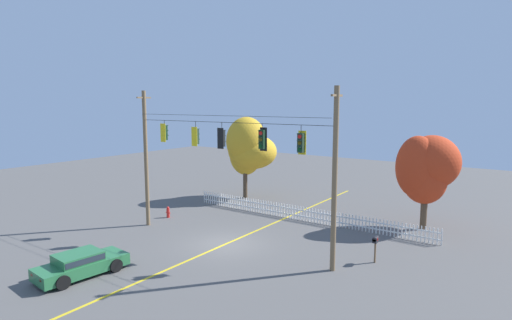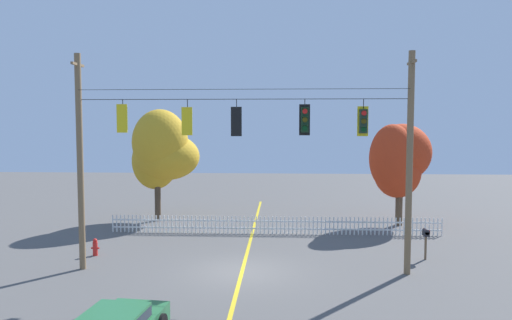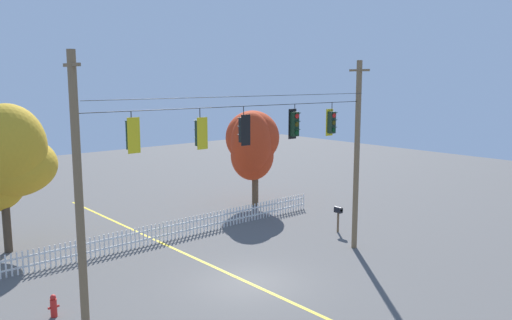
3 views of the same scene
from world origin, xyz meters
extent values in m
plane|color=#565451|center=(0.00, 0.00, 0.00)|extent=(80.00, 80.00, 0.00)
cube|color=gold|center=(0.00, 0.00, 0.00)|extent=(0.16, 36.00, 0.01)
cylinder|color=brown|center=(-6.65, 0.00, 4.43)|extent=(0.26, 0.26, 8.87)
cylinder|color=brown|center=(6.65, 0.00, 4.43)|extent=(0.26, 0.26, 8.87)
cube|color=brown|center=(-6.65, 0.00, 8.42)|extent=(0.10, 1.10, 0.10)
cube|color=brown|center=(6.65, 0.00, 8.42)|extent=(0.10, 1.10, 0.10)
cylinder|color=black|center=(0.00, 0.00, 7.01)|extent=(13.10, 0.02, 0.02)
cylinder|color=black|center=(0.00, -0.25, 7.38)|extent=(13.10, 0.02, 0.02)
cylinder|color=black|center=(-4.83, 0.00, 6.86)|extent=(0.03, 0.03, 0.30)
cube|color=yellow|center=(-4.83, -0.13, 6.24)|extent=(0.43, 0.02, 1.14)
cube|color=black|center=(-4.83, 0.00, 6.24)|extent=(0.30, 0.24, 0.92)
cylinder|color=red|center=(-4.83, 0.14, 6.55)|extent=(0.20, 0.03, 0.20)
cube|color=black|center=(-4.83, 0.18, 6.66)|extent=(0.22, 0.12, 0.06)
cylinder|color=#463B09|center=(-4.83, 0.14, 6.24)|extent=(0.20, 0.03, 0.20)
cube|color=black|center=(-4.83, 0.18, 6.36)|extent=(0.22, 0.12, 0.06)
cylinder|color=#073513|center=(-4.83, 0.14, 5.93)|extent=(0.20, 0.03, 0.20)
cube|color=black|center=(-4.83, 0.18, 6.05)|extent=(0.22, 0.12, 0.06)
cylinder|color=black|center=(-2.19, 0.00, 6.79)|extent=(0.03, 0.03, 0.42)
cube|color=yellow|center=(-2.19, -0.13, 6.13)|extent=(0.43, 0.02, 1.13)
cube|color=#1E3323|center=(-2.19, 0.00, 6.13)|extent=(0.30, 0.24, 0.91)
cylinder|color=red|center=(-2.19, 0.14, 6.43)|extent=(0.20, 0.03, 0.20)
cube|color=#1E3323|center=(-2.19, 0.18, 6.55)|extent=(0.22, 0.12, 0.06)
cylinder|color=#463B09|center=(-2.19, 0.14, 6.13)|extent=(0.20, 0.03, 0.20)
cube|color=#1E3323|center=(-2.19, 0.18, 6.24)|extent=(0.22, 0.12, 0.06)
cylinder|color=#073513|center=(-2.19, 0.14, 5.83)|extent=(0.20, 0.03, 0.20)
cube|color=#1E3323|center=(-2.19, 0.18, 5.94)|extent=(0.22, 0.12, 0.06)
cylinder|color=black|center=(-0.21, 0.00, 6.80)|extent=(0.03, 0.03, 0.42)
cube|color=black|center=(-0.21, -0.13, 6.12)|extent=(0.43, 0.02, 1.17)
cube|color=black|center=(-0.21, 0.00, 6.12)|extent=(0.30, 0.24, 0.94)
cylinder|color=red|center=(-0.21, 0.14, 6.43)|extent=(0.20, 0.03, 0.20)
cube|color=black|center=(-0.21, 0.18, 6.54)|extent=(0.22, 0.12, 0.06)
cylinder|color=#463B09|center=(-0.21, 0.14, 6.12)|extent=(0.20, 0.03, 0.20)
cube|color=black|center=(-0.21, 0.18, 6.23)|extent=(0.22, 0.12, 0.06)
cylinder|color=#073513|center=(-0.21, 0.14, 5.80)|extent=(0.20, 0.03, 0.20)
cube|color=black|center=(-0.21, 0.18, 5.92)|extent=(0.22, 0.12, 0.06)
cylinder|color=black|center=(2.51, 0.00, 6.85)|extent=(0.03, 0.03, 0.32)
cube|color=black|center=(2.51, 0.13, 6.18)|extent=(0.43, 0.02, 1.24)
cube|color=black|center=(2.51, 0.00, 6.18)|extent=(0.30, 0.24, 1.00)
cylinder|color=red|center=(2.51, -0.14, 6.52)|extent=(0.20, 0.03, 0.20)
cube|color=black|center=(2.51, -0.18, 6.63)|extent=(0.22, 0.12, 0.06)
cylinder|color=#463B09|center=(2.51, -0.14, 6.18)|extent=(0.20, 0.03, 0.20)
cube|color=black|center=(2.51, -0.18, 6.30)|extent=(0.22, 0.12, 0.06)
cylinder|color=#073513|center=(2.51, -0.14, 5.85)|extent=(0.20, 0.03, 0.20)
cube|color=black|center=(2.51, -0.18, 5.97)|extent=(0.22, 0.12, 0.06)
cylinder|color=black|center=(4.81, 0.00, 6.81)|extent=(0.03, 0.03, 0.40)
cube|color=yellow|center=(4.81, 0.13, 6.13)|extent=(0.43, 0.02, 1.19)
cube|color=#1E3323|center=(4.81, 0.00, 6.13)|extent=(0.30, 0.24, 0.96)
cylinder|color=red|center=(4.81, -0.14, 6.45)|extent=(0.20, 0.03, 0.20)
cube|color=#1E3323|center=(4.81, -0.18, 6.56)|extent=(0.22, 0.12, 0.06)
cylinder|color=#463B09|center=(4.81, -0.14, 6.13)|extent=(0.20, 0.03, 0.20)
cube|color=#1E3323|center=(4.81, -0.18, 6.24)|extent=(0.22, 0.12, 0.06)
cylinder|color=#073513|center=(4.81, -0.14, 5.81)|extent=(0.20, 0.03, 0.20)
cube|color=#1E3323|center=(4.81, -0.18, 5.92)|extent=(0.22, 0.12, 0.06)
cube|color=white|center=(-7.35, 6.85, 0.49)|extent=(0.06, 0.04, 0.97)
cube|color=white|center=(-7.13, 6.85, 0.49)|extent=(0.06, 0.04, 0.97)
cube|color=white|center=(-6.91, 6.85, 0.49)|extent=(0.06, 0.04, 0.97)
cube|color=white|center=(-6.69, 6.85, 0.49)|extent=(0.06, 0.04, 0.97)
cube|color=white|center=(-6.46, 6.85, 0.49)|extent=(0.06, 0.04, 0.97)
cube|color=white|center=(-6.24, 6.85, 0.49)|extent=(0.06, 0.04, 0.97)
cube|color=white|center=(-6.02, 6.85, 0.49)|extent=(0.06, 0.04, 0.97)
cube|color=white|center=(-5.79, 6.85, 0.49)|extent=(0.06, 0.04, 0.97)
cube|color=white|center=(-5.57, 6.85, 0.49)|extent=(0.06, 0.04, 0.97)
cube|color=white|center=(-5.35, 6.85, 0.49)|extent=(0.06, 0.04, 0.97)
cube|color=white|center=(-5.12, 6.85, 0.49)|extent=(0.06, 0.04, 0.97)
cube|color=white|center=(-4.90, 6.85, 0.49)|extent=(0.06, 0.04, 0.97)
cube|color=white|center=(-4.68, 6.85, 0.49)|extent=(0.06, 0.04, 0.97)
cube|color=white|center=(-4.46, 6.85, 0.49)|extent=(0.06, 0.04, 0.97)
cube|color=white|center=(-4.23, 6.85, 0.49)|extent=(0.06, 0.04, 0.97)
cube|color=white|center=(-4.01, 6.85, 0.49)|extent=(0.06, 0.04, 0.97)
cube|color=white|center=(-3.79, 6.85, 0.49)|extent=(0.06, 0.04, 0.97)
cube|color=white|center=(-3.56, 6.85, 0.49)|extent=(0.06, 0.04, 0.97)
cube|color=white|center=(-3.34, 6.85, 0.49)|extent=(0.06, 0.04, 0.97)
cube|color=white|center=(-3.12, 6.85, 0.49)|extent=(0.06, 0.04, 0.97)
cube|color=white|center=(-2.90, 6.85, 0.49)|extent=(0.06, 0.04, 0.97)
cube|color=white|center=(-2.67, 6.85, 0.49)|extent=(0.06, 0.04, 0.97)
cube|color=white|center=(-2.45, 6.85, 0.49)|extent=(0.06, 0.04, 0.97)
cube|color=white|center=(-2.23, 6.85, 0.49)|extent=(0.06, 0.04, 0.97)
cube|color=white|center=(-2.00, 6.85, 0.49)|extent=(0.06, 0.04, 0.97)
cube|color=white|center=(-1.78, 6.85, 0.49)|extent=(0.06, 0.04, 0.97)
cube|color=white|center=(-1.56, 6.85, 0.49)|extent=(0.06, 0.04, 0.97)
cube|color=white|center=(-1.34, 6.85, 0.49)|extent=(0.06, 0.04, 0.97)
cube|color=white|center=(-1.11, 6.85, 0.49)|extent=(0.06, 0.04, 0.97)
cube|color=white|center=(-0.89, 6.85, 0.49)|extent=(0.06, 0.04, 0.97)
cube|color=white|center=(-0.67, 6.85, 0.49)|extent=(0.06, 0.04, 0.97)
cube|color=white|center=(-0.44, 6.85, 0.49)|extent=(0.06, 0.04, 0.97)
cube|color=white|center=(-0.22, 6.85, 0.49)|extent=(0.06, 0.04, 0.97)
cube|color=white|center=(0.00, 6.85, 0.49)|extent=(0.06, 0.04, 0.97)
cube|color=white|center=(0.22, 6.85, 0.49)|extent=(0.06, 0.04, 0.97)
cube|color=white|center=(0.45, 6.85, 0.49)|extent=(0.06, 0.04, 0.97)
cube|color=white|center=(0.67, 6.85, 0.49)|extent=(0.06, 0.04, 0.97)
cube|color=white|center=(0.89, 6.85, 0.49)|extent=(0.06, 0.04, 0.97)
cube|color=white|center=(1.12, 6.85, 0.49)|extent=(0.06, 0.04, 0.97)
cube|color=white|center=(1.34, 6.85, 0.49)|extent=(0.06, 0.04, 0.97)
cube|color=white|center=(1.56, 6.85, 0.49)|extent=(0.06, 0.04, 0.97)
cube|color=white|center=(1.78, 6.85, 0.49)|extent=(0.06, 0.04, 0.97)
cube|color=white|center=(2.01, 6.85, 0.49)|extent=(0.06, 0.04, 0.97)
cube|color=white|center=(2.23, 6.85, 0.49)|extent=(0.06, 0.04, 0.97)
cube|color=white|center=(2.45, 6.85, 0.49)|extent=(0.06, 0.04, 0.97)
cube|color=white|center=(2.68, 6.85, 0.49)|extent=(0.06, 0.04, 0.97)
cube|color=white|center=(2.90, 6.85, 0.49)|extent=(0.06, 0.04, 0.97)
cube|color=white|center=(3.12, 6.85, 0.49)|extent=(0.06, 0.04, 0.97)
cube|color=white|center=(3.35, 6.85, 0.49)|extent=(0.06, 0.04, 0.97)
cube|color=white|center=(3.57, 6.85, 0.49)|extent=(0.06, 0.04, 0.97)
cube|color=white|center=(3.79, 6.85, 0.49)|extent=(0.06, 0.04, 0.97)
cube|color=white|center=(4.01, 6.85, 0.49)|extent=(0.06, 0.04, 0.97)
cube|color=white|center=(4.24, 6.85, 0.49)|extent=(0.06, 0.04, 0.97)
cube|color=white|center=(4.46, 6.85, 0.49)|extent=(0.06, 0.04, 0.97)
cube|color=white|center=(4.68, 6.85, 0.49)|extent=(0.06, 0.04, 0.97)
cube|color=white|center=(4.91, 6.85, 0.49)|extent=(0.06, 0.04, 0.97)
cube|color=white|center=(5.13, 6.85, 0.49)|extent=(0.06, 0.04, 0.97)
cube|color=white|center=(5.35, 6.85, 0.49)|extent=(0.06, 0.04, 0.97)
cube|color=white|center=(5.57, 6.85, 0.49)|extent=(0.06, 0.04, 0.97)
cube|color=white|center=(5.80, 6.85, 0.49)|extent=(0.06, 0.04, 0.97)
cube|color=white|center=(6.02, 6.85, 0.49)|extent=(0.06, 0.04, 0.97)
cube|color=white|center=(6.24, 6.85, 0.49)|extent=(0.06, 0.04, 0.97)
cube|color=white|center=(6.47, 6.85, 0.49)|extent=(0.06, 0.04, 0.97)
cube|color=white|center=(6.69, 6.85, 0.49)|extent=(0.06, 0.04, 0.97)
cube|color=white|center=(6.91, 6.85, 0.49)|extent=(0.06, 0.04, 0.97)
cube|color=white|center=(7.13, 6.85, 0.49)|extent=(0.06, 0.04, 0.97)
cube|color=white|center=(7.36, 6.85, 0.49)|extent=(0.06, 0.04, 0.97)
cube|color=white|center=(7.58, 6.85, 0.49)|extent=(0.06, 0.04, 0.97)
cube|color=white|center=(7.80, 6.85, 0.49)|extent=(0.06, 0.04, 0.97)
cube|color=white|center=(8.03, 6.85, 0.49)|extent=(0.06, 0.04, 0.97)
cube|color=white|center=(8.25, 6.85, 0.49)|extent=(0.06, 0.04, 0.97)
cube|color=white|center=(8.47, 6.85, 0.49)|extent=(0.06, 0.04, 0.97)
cube|color=white|center=(8.69, 6.85, 0.49)|extent=(0.06, 0.04, 0.97)
cube|color=white|center=(8.92, 6.85, 0.49)|extent=(0.06, 0.04, 0.97)
cube|color=white|center=(9.14, 6.85, 0.49)|extent=(0.06, 0.04, 0.97)
cube|color=white|center=(9.36, 6.85, 0.49)|extent=(0.06, 0.04, 0.97)
cube|color=white|center=(9.59, 6.85, 0.49)|extent=(0.06, 0.04, 0.97)
cube|color=white|center=(9.81, 6.85, 0.49)|extent=(0.06, 0.04, 0.97)
cube|color=white|center=(10.03, 6.85, 0.49)|extent=(0.06, 0.04, 0.97)
cube|color=white|center=(10.25, 6.85, 0.49)|extent=(0.06, 0.04, 0.97)
cube|color=white|center=(1.23, 6.88, 0.29)|extent=(18.05, 0.03, 0.08)
cube|color=white|center=(1.23, 6.88, 0.70)|extent=(18.05, 0.03, 0.08)
cylinder|color=#473828|center=(-6.11, 10.20, 1.40)|extent=(0.37, 0.37, 2.81)
ellipsoid|color=gold|center=(-5.64, 10.60, 3.99)|extent=(4.18, 4.02, 2.95)
ellipsoid|color=gold|center=(-5.86, 10.04, 4.91)|extent=(3.42, 3.38, 4.06)
cylinder|color=brown|center=(8.61, 9.57, 1.20)|extent=(0.41, 0.41, 2.40)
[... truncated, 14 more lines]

